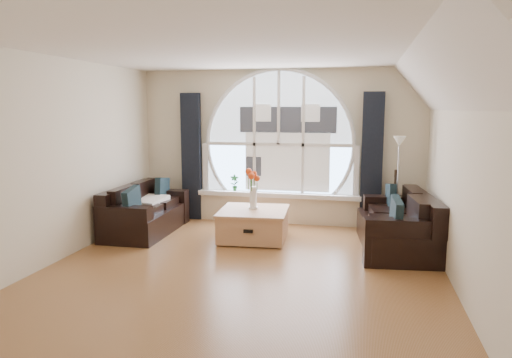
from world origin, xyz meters
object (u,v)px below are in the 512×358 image
sofa_right (396,222)px  potted_plant (235,183)px  sofa_left (146,208)px  guitar (395,201)px  coffee_chest (254,223)px  vase_flowers (253,184)px  floor_lamp (397,187)px

sofa_right → potted_plant: (-2.74, 1.17, 0.30)m
sofa_left → guitar: 4.07m
potted_plant → coffee_chest: bearing=-61.2°
sofa_right → coffee_chest: sofa_right is taller
vase_flowers → guitar: size_ratio=0.66×
sofa_left → potted_plant: (1.21, 1.11, 0.30)m
sofa_left → coffee_chest: bearing=-1.0°
guitar → floor_lamp: bearing=-79.6°
floor_lamp → potted_plant: bearing=170.9°
coffee_chest → guitar: bearing=17.7°
vase_flowers → guitar: bearing=19.6°
sofa_right → coffee_chest: bearing=172.0°
coffee_chest → floor_lamp: size_ratio=0.65×
sofa_right → vase_flowers: vase_flowers is taller
vase_flowers → sofa_left: bearing=-177.5°
floor_lamp → guitar: (-0.02, 0.19, -0.27)m
sofa_left → potted_plant: 1.67m
sofa_left → guitar: bearing=11.2°
vase_flowers → potted_plant: (-0.59, 1.03, -0.16)m
coffee_chest → floor_lamp: 2.34m
sofa_right → guitar: size_ratio=1.74×
sofa_left → sofa_right: (3.95, -0.06, 0.00)m
floor_lamp → potted_plant: size_ratio=5.42×
sofa_right → guitar: guitar is taller
sofa_left → coffee_chest: (1.82, -0.00, -0.15)m
sofa_right → vase_flowers: bearing=169.9°
potted_plant → guitar: bearing=-5.3°
coffee_chest → vase_flowers: (-0.02, 0.08, 0.60)m
guitar → potted_plant: bearing=179.2°
sofa_left → vase_flowers: bearing=1.6°
sofa_left → potted_plant: bearing=41.8°
sofa_right → sofa_left: bearing=172.7°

